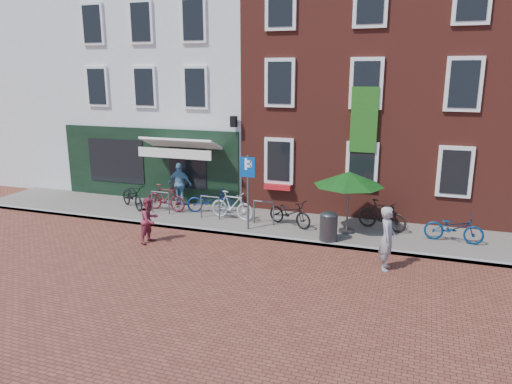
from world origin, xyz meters
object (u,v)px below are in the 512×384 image
(bicycle_6, at_px, (454,228))
(woman, at_px, (387,238))
(cafe_person, at_px, (180,184))
(bicycle_1, at_px, (166,198))
(bicycle_5, at_px, (382,215))
(boy, at_px, (150,220))
(parking_sign, at_px, (248,180))
(bicycle_0, at_px, (132,196))
(parasol, at_px, (349,176))
(bicycle_4, at_px, (290,213))
(bicycle_3, at_px, (232,205))
(litter_bin, at_px, (329,225))
(bicycle_2, at_px, (210,201))

(bicycle_6, bearing_deg, woman, 150.11)
(cafe_person, distance_m, bicycle_1, 0.97)
(woman, xyz_separation_m, bicycle_5, (-0.39, 3.09, -0.27))
(boy, height_order, bicycle_6, boy)
(parking_sign, distance_m, bicycle_0, 5.30)
(parasol, distance_m, bicycle_4, 2.39)
(woman, relative_size, bicycle_3, 1.04)
(bicycle_0, bearing_deg, bicycle_6, -57.13)
(boy, relative_size, bicycle_5, 0.86)
(litter_bin, height_order, bicycle_2, litter_bin)
(bicycle_3, relative_size, bicycle_5, 1.00)
(bicycle_5, bearing_deg, bicycle_1, 110.09)
(bicycle_0, xyz_separation_m, bicycle_3, (4.14, -0.09, 0.05))
(parasol, height_order, boy, parasol)
(parking_sign, height_order, bicycle_5, parking_sign)
(bicycle_3, bearing_deg, bicycle_1, 94.90)
(litter_bin, bearing_deg, bicycle_0, 171.27)
(bicycle_6, bearing_deg, bicycle_2, 91.58)
(litter_bin, xyz_separation_m, bicycle_4, (-1.52, 1.04, -0.06))
(litter_bin, relative_size, bicycle_4, 0.58)
(cafe_person, bearing_deg, bicycle_5, 176.78)
(bicycle_5, relative_size, bicycle_6, 0.97)
(woman, xyz_separation_m, cafe_person, (-8.09, 3.62, 0.07))
(boy, height_order, bicycle_4, boy)
(woman, height_order, bicycle_4, woman)
(parasol, bearing_deg, bicycle_6, 2.68)
(bicycle_2, bearing_deg, parking_sign, -139.40)
(woman, relative_size, bicycle_5, 1.04)
(cafe_person, bearing_deg, bicycle_1, 81.41)
(woman, relative_size, bicycle_4, 1.01)
(litter_bin, bearing_deg, bicycle_4, 145.49)
(bicycle_1, bearing_deg, woman, -103.41)
(bicycle_3, distance_m, bicycle_5, 5.13)
(bicycle_1, xyz_separation_m, bicycle_6, (10.03, -0.12, -0.05))
(woman, height_order, bicycle_6, woman)
(parking_sign, xyz_separation_m, bicycle_3, (-0.92, 0.88, -1.18))
(parasol, relative_size, woman, 1.29)
(bicycle_6, bearing_deg, litter_bin, 112.28)
(parking_sign, relative_size, bicycle_1, 1.48)
(boy, bearing_deg, bicycle_2, 0.80)
(boy, bearing_deg, woman, -78.09)
(bicycle_1, height_order, bicycle_4, bicycle_1)
(bicycle_2, distance_m, bicycle_6, 8.38)
(bicycle_0, distance_m, bicycle_5, 9.26)
(bicycle_3, bearing_deg, boy, 158.33)
(bicycle_0, xyz_separation_m, bicycle_1, (1.40, 0.07, 0.05))
(bicycle_1, relative_size, bicycle_2, 0.97)
(bicycle_4, bearing_deg, bicycle_3, 111.04)
(bicycle_3, bearing_deg, woman, -106.63)
(bicycle_1, xyz_separation_m, bicycle_3, (2.75, -0.17, 0.00))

